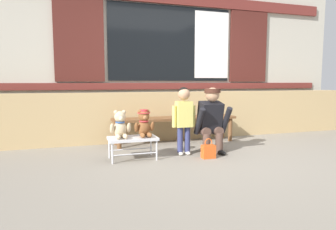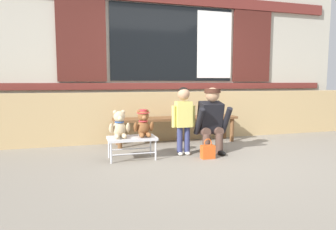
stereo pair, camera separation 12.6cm
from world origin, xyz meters
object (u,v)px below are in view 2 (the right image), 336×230
Objects in this scene: teddy_bear_plain at (120,125)px; handbag_on_ground at (208,151)px; wooden_bench_long at (176,121)px; adult_crouching at (211,120)px; teddy_bear_with_hat at (143,124)px; child_standing at (184,113)px; small_display_bench at (132,139)px.

teddy_bear_plain is 1.34× the size of handbag_on_ground.
wooden_bench_long is 2.21× the size of adult_crouching.
wooden_bench_long is at bearing 48.98° from teddy_bear_with_hat.
teddy_bear_with_hat is 1.00m from adult_crouching.
wooden_bench_long is at bearing 38.79° from teddy_bear_plain.
teddy_bear_plain is 1.32m from adult_crouching.
handbag_on_ground is at bearing -85.63° from wooden_bench_long.
teddy_bear_plain is at bearing -179.87° from teddy_bear_with_hat.
adult_crouching reaches higher than teddy_bear_plain.
adult_crouching reaches higher than handbag_on_ground.
adult_crouching is at bearing -0.66° from child_standing.
wooden_bench_long is 5.78× the size of teddy_bear_with_hat.
handbag_on_ground is at bearing -14.68° from small_display_bench.
small_display_bench is at bearing -178.66° from adult_crouching.
handbag_on_ground is at bearing -17.50° from teddy_bear_with_hat.
teddy_bear_plain is 1.00× the size of teddy_bear_with_hat.
teddy_bear_with_hat reaches higher than wooden_bench_long.
wooden_bench_long is 0.87m from child_standing.
teddy_bear_plain is at bearing -178.04° from child_standing.
child_standing reaches higher than wooden_bench_long.
small_display_bench is at bearing -177.51° from child_standing.
small_display_bench is (-0.90, -0.86, -0.11)m from wooden_bench_long.
teddy_bear_with_hat is at bearing 162.50° from handbag_on_ground.
child_standing reaches higher than teddy_bear_with_hat.
small_display_bench is 1.18m from adult_crouching.
teddy_bear_with_hat is at bearing 0.13° from teddy_bear_plain.
child_standing is at bearing 130.34° from handbag_on_ground.
teddy_bear_with_hat is (0.16, 0.00, 0.21)m from small_display_bench.
wooden_bench_long is 2.19× the size of child_standing.
child_standing is (0.58, 0.03, 0.12)m from teddy_bear_with_hat.
child_standing is (-0.16, -0.82, 0.22)m from wooden_bench_long.
teddy_bear_with_hat is (0.32, 0.00, 0.01)m from teddy_bear_plain.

